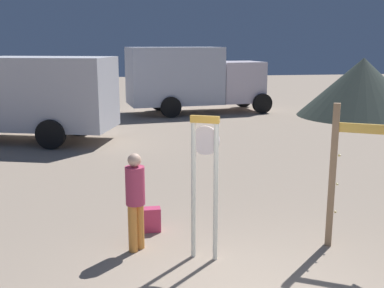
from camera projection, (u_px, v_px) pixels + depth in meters
The scene contains 7 objects.
standing_clock at pixel (205, 173), 6.68m from camera, with size 0.41×0.26×2.15m.
arrow_sign at pixel (358, 155), 6.96m from camera, with size 0.99×0.66×2.27m.
person_near_clock at pixel (135, 197), 7.05m from camera, with size 0.30×0.30×1.54m.
backpack at pixel (151, 220), 7.91m from camera, with size 0.33×0.24×0.41m.
box_truck_near at pixel (23, 95), 15.02m from camera, with size 6.60×3.97×2.72m.
box_truck_far at pixel (192, 78), 21.10m from camera, with size 6.59×3.16×2.97m.
dome_tent at pixel (362, 87), 20.12m from camera, with size 5.46×5.46×2.54m.
Camera 1 is at (-1.55, -4.78, 3.15)m, focal length 43.46 mm.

